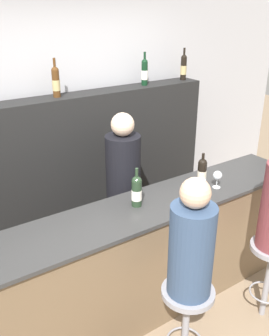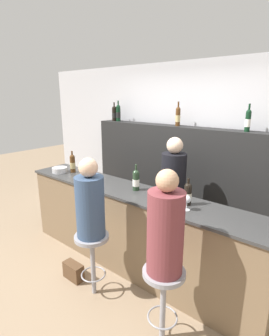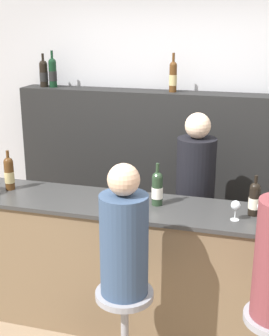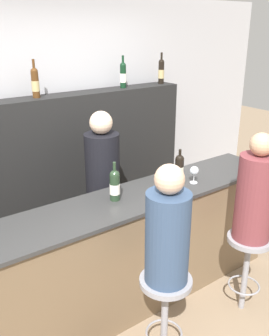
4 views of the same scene
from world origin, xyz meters
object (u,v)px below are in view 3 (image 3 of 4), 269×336
object	(u,v)px
guest_seated_left	(124,238)
wine_bottle_backbar_2	(173,76)
wine_glass_1	(263,208)
bar_stool_left	(125,313)
wine_bottle_counter_0	(9,173)
wine_bottle_backbar_0	(44,73)
wine_bottle_backbar_1	(53,72)
wine_bottle_counter_2	(254,199)
wine_bottle_counter_1	(157,188)
bartender	(194,215)
wine_glass_0	(236,206)

from	to	relation	value
guest_seated_left	wine_bottle_backbar_2	bearing A→B (deg)	92.61
wine_glass_1	bar_stool_left	bearing A→B (deg)	-144.80
guest_seated_left	wine_bottle_counter_0	bearing A→B (deg)	149.55
wine_bottle_backbar_0	guest_seated_left	distance (m)	2.36
wine_bottle_backbar_1	wine_bottle_counter_2	bearing A→B (deg)	-29.27
wine_bottle_backbar_0	bar_stool_left	world-z (taller)	wine_bottle_backbar_0
bar_stool_left	wine_bottle_backbar_0	bearing A→B (deg)	127.25
wine_bottle_counter_1	guest_seated_left	world-z (taller)	guest_seated_left
wine_bottle_backbar_2	bartender	world-z (taller)	wine_bottle_backbar_2
wine_bottle_counter_0	wine_bottle_backbar_2	size ratio (longest dim) A/B	0.92
wine_bottle_backbar_2	wine_glass_1	bearing A→B (deg)	-55.12
wine_bottle_backbar_1	wine_glass_0	distance (m)	2.35
wine_glass_1	bar_stool_left	size ratio (longest dim) A/B	0.22
wine_bottle_backbar_1	wine_glass_0	world-z (taller)	wine_bottle_backbar_1
wine_bottle_counter_0	wine_bottle_backbar_1	bearing A→B (deg)	95.86
bartender	wine_bottle_backbar_0	bearing A→B (deg)	159.44
wine_bottle_backbar_2	wine_glass_0	distance (m)	1.58
wine_bottle_counter_1	wine_glass_0	bearing A→B (deg)	-12.47
wine_glass_0	wine_bottle_counter_0	bearing A→B (deg)	175.94
wine_bottle_backbar_1	wine_bottle_counter_1	bearing A→B (deg)	-40.43
wine_bottle_counter_0	wine_glass_0	world-z (taller)	wine_bottle_counter_0
wine_glass_0	wine_bottle_backbar_2	bearing A→B (deg)	119.06
wine_glass_0	guest_seated_left	distance (m)	0.82
wine_bottle_backbar_1	wine_bottle_backbar_2	size ratio (longest dim) A/B	1.00
wine_bottle_backbar_2	wine_glass_1	xyz separation A→B (m)	(0.86, -1.24, -0.68)
bar_stool_left	wine_bottle_counter_0	bearing A→B (deg)	149.55
wine_bottle_counter_0	wine_bottle_counter_1	distance (m)	1.19
wine_bottle_counter_0	wine_glass_1	xyz separation A→B (m)	(1.93, -0.12, -0.02)
wine_bottle_backbar_2	wine_bottle_backbar_0	bearing A→B (deg)	180.00
wine_bottle_counter_1	wine_bottle_counter_0	bearing A→B (deg)	180.00
wine_bottle_counter_1	wine_glass_1	size ratio (longest dim) A/B	2.06
wine_glass_1	bartender	distance (m)	0.91
bar_stool_left	bartender	distance (m)	1.23
wine_bottle_counter_2	wine_bottle_backbar_2	world-z (taller)	wine_bottle_backbar_2
wine_glass_0	guest_seated_left	bearing A→B (deg)	-137.72
wine_glass_0	wine_bottle_counter_1	bearing A→B (deg)	167.53
wine_bottle_counter_0	wine_glass_1	distance (m)	1.93
wine_bottle_backbar_0	wine_bottle_backbar_1	world-z (taller)	wine_bottle_backbar_1
wine_bottle_counter_1	wine_glass_0	xyz separation A→B (m)	(0.56, -0.12, -0.03)
wine_bottle_backbar_2	bartender	xyz separation A→B (m)	(0.33, -0.60, -1.07)
wine_bottle_backbar_1	bar_stool_left	size ratio (longest dim) A/B	0.49
wine_bottle_counter_1	wine_bottle_backbar_2	bearing A→B (deg)	96.33
wine_bottle_backbar_0	wine_glass_1	size ratio (longest dim) A/B	2.09
wine_bottle_counter_0	wine_bottle_backbar_2	distance (m)	1.68
wine_glass_0	wine_bottle_counter_2	bearing A→B (deg)	47.23
wine_bottle_backbar_1	bar_stool_left	world-z (taller)	wine_bottle_backbar_1
wine_bottle_backbar_2	bartender	distance (m)	1.27
wine_bottle_backbar_2	wine_glass_1	size ratio (longest dim) A/B	2.28
wine_bottle_counter_1	wine_glass_1	xyz separation A→B (m)	(0.74, -0.12, -0.02)
wine_bottle_counter_2	wine_glass_0	distance (m)	0.17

